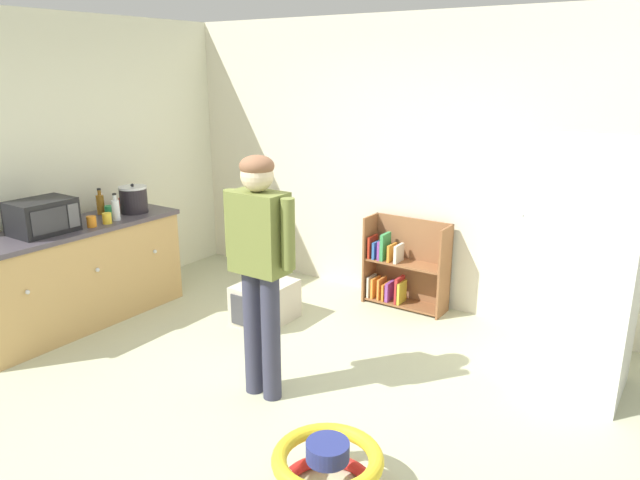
{
  "coord_description": "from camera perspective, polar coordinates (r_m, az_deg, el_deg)",
  "views": [
    {
      "loc": [
        2.35,
        -2.71,
        2.22
      ],
      "look_at": [
        0.07,
        0.65,
        1.03
      ],
      "focal_mm": 32.94,
      "sensor_mm": 36.0,
      "label": 1
    }
  ],
  "objects": [
    {
      "name": "ground_plane",
      "position": [
        4.22,
        -5.96,
        -15.45
      ],
      "size": [
        12.0,
        12.0,
        0.0
      ],
      "primitive_type": "plane",
      "color": "#BDBF9C",
      "rests_on": "ground"
    },
    {
      "name": "back_wall",
      "position": [
        5.63,
        9.12,
        7.32
      ],
      "size": [
        5.2,
        0.06,
        2.7
      ],
      "primitive_type": "cube",
      "color": "silver",
      "rests_on": "ground"
    },
    {
      "name": "left_side_wall",
      "position": [
        6.15,
        -20.6,
        7.26
      ],
      "size": [
        0.06,
        2.99,
        2.7
      ],
      "primitive_type": "cube",
      "color": "silver",
      "rests_on": "ground"
    },
    {
      "name": "kitchen_counter",
      "position": [
        5.65,
        -22.55,
        -3.12
      ],
      "size": [
        0.65,
        1.92,
        0.9
      ],
      "color": "tan",
      "rests_on": "ground"
    },
    {
      "name": "refrigerator",
      "position": [
        4.43,
        24.22,
        -2.54
      ],
      "size": [
        0.73,
        0.68,
        1.78
      ],
      "color": "white",
      "rests_on": "ground"
    },
    {
      "name": "bookshelf",
      "position": [
        5.7,
        8.01,
        -2.74
      ],
      "size": [
        0.8,
        0.28,
        0.85
      ],
      "color": "brown",
      "rests_on": "ground"
    },
    {
      "name": "standing_person",
      "position": [
        3.89,
        -5.9,
        -1.46
      ],
      "size": [
        0.57,
        0.23,
        1.69
      ],
      "color": "#37384D",
      "rests_on": "ground"
    },
    {
      "name": "baby_walker",
      "position": [
        3.37,
        0.74,
        -21.34
      ],
      "size": [
        0.6,
        0.6,
        0.32
      ],
      "color": "red",
      "rests_on": "ground"
    },
    {
      "name": "pet_carrier",
      "position": [
        5.36,
        -5.36,
        -6.04
      ],
      "size": [
        0.42,
        0.55,
        0.36
      ],
      "color": "beige",
      "rests_on": "ground"
    },
    {
      "name": "microwave",
      "position": [
        5.35,
        -25.38,
        2.08
      ],
      "size": [
        0.37,
        0.48,
        0.28
      ],
      "color": "black",
      "rests_on": "kitchen_counter"
    },
    {
      "name": "crock_pot",
      "position": [
        5.81,
        -17.66,
        3.78
      ],
      "size": [
        0.26,
        0.26,
        0.28
      ],
      "color": "black",
      "rests_on": "kitchen_counter"
    },
    {
      "name": "banana_bunch",
      "position": [
        5.69,
        -23.26,
        1.94
      ],
      "size": [
        0.15,
        0.16,
        0.04
      ],
      "color": "yellow",
      "rests_on": "kitchen_counter"
    },
    {
      "name": "clear_bottle",
      "position": [
        5.57,
        -19.23,
        2.83
      ],
      "size": [
        0.07,
        0.07,
        0.25
      ],
      "color": "silver",
      "rests_on": "kitchen_counter"
    },
    {
      "name": "amber_bottle",
      "position": [
        5.85,
        -20.56,
        3.31
      ],
      "size": [
        0.07,
        0.07,
        0.25
      ],
      "color": "#9E661E",
      "rests_on": "kitchen_counter"
    },
    {
      "name": "yellow_cup",
      "position": [
        5.48,
        -19.99,
        1.99
      ],
      "size": [
        0.08,
        0.08,
        0.09
      ],
      "primitive_type": "cylinder",
      "color": "yellow",
      "rests_on": "kitchen_counter"
    },
    {
      "name": "green_cup",
      "position": [
        5.76,
        -19.79,
        2.68
      ],
      "size": [
        0.08,
        0.08,
        0.09
      ],
      "primitive_type": "cylinder",
      "color": "green",
      "rests_on": "kitchen_counter"
    },
    {
      "name": "red_cup",
      "position": [
        6.07,
        -18.59,
        3.47
      ],
      "size": [
        0.08,
        0.08,
        0.09
      ],
      "primitive_type": "cylinder",
      "color": "red",
      "rests_on": "kitchen_counter"
    },
    {
      "name": "orange_cup",
      "position": [
        5.41,
        -21.31,
        1.68
      ],
      "size": [
        0.08,
        0.08,
        0.09
      ],
      "primitive_type": "cylinder",
      "color": "orange",
      "rests_on": "kitchen_counter"
    }
  ]
}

